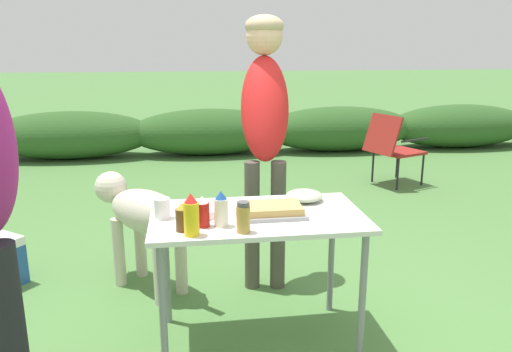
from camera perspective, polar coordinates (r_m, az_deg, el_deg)
The scene contains 15 objects.
ground_plane at distance 2.92m, azimuth 0.16°, elevation -18.27°, with size 60.00×60.00×0.00m, color #4C7A3D.
shrub_hedge at distance 7.50m, azimuth -5.33°, elevation 5.06°, with size 14.40×0.90×0.68m.
folding_table at distance 2.62m, azimuth 0.17°, elevation -5.98°, with size 1.10×0.64×0.74m.
food_tray at distance 2.57m, azimuth 1.65°, elevation -3.94°, with size 0.36×0.23×0.06m.
plate_stack at distance 2.59m, azimuth -6.25°, elevation -3.98°, with size 0.21×0.21×0.04m, color white.
mixing_bowl at distance 2.82m, azimuth 5.55°, elevation -2.24°, with size 0.21×0.21×0.06m, color #ADBC99.
paper_cup_stack at distance 2.56m, azimuth -10.68°, elevation -3.65°, with size 0.08×0.08×0.10m, color white.
ketchup_bottle at distance 2.41m, azimuth -6.13°, elevation -4.11°, with size 0.07×0.07×0.15m.
spice_jar at distance 2.32m, azimuth -1.46°, elevation -4.76°, with size 0.07×0.07×0.15m.
beer_bottle at distance 2.37m, azimuth -8.44°, elevation -4.72°, with size 0.06×0.06×0.14m.
mustard_bottle at distance 2.30m, azimuth -7.41°, elevation -4.49°, with size 0.07×0.07×0.20m.
mayo_bottle at distance 2.41m, azimuth -4.01°, elevation -3.84°, with size 0.07×0.07×0.18m.
standing_person_in_red_jacket at distance 3.26m, azimuth 1.00°, elevation 7.41°, with size 0.36×0.51×1.78m.
dog at distance 3.36m, azimuth -13.00°, elevation -4.30°, with size 0.74×0.79×0.75m.
camp_chair_green_behind_table at distance 5.97m, azimuth 15.31°, elevation 3.37°, with size 0.72×0.65×0.83m.
Camera 1 is at (-0.35, -2.42, 1.59)m, focal length 35.00 mm.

